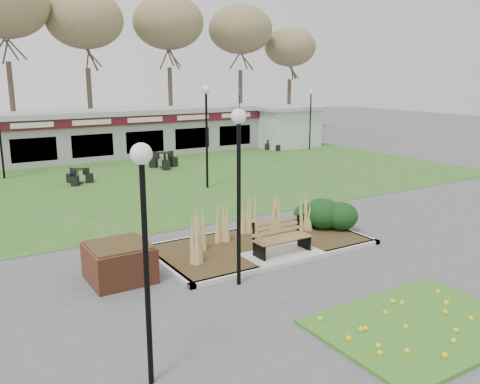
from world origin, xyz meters
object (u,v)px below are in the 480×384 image
lamp_post_mid_left (239,159)px  park_bench (280,236)px  lamp_post_near_left (144,213)px  food_pavilion (85,135)px  lamp_post_far_right (311,106)px  service_hut (286,126)px  bistro_set_d (274,147)px  bistro_set_c (78,179)px  lamp_post_mid_right (206,114)px  brick_planter (119,262)px  patio_umbrella (240,126)px  bistro_set_b (164,163)px

lamp_post_mid_left → park_bench: bearing=27.5°
lamp_post_near_left → lamp_post_mid_left: 4.33m
food_pavilion → lamp_post_near_left: bearing=-103.0°
food_pavilion → lamp_post_far_right: (13.97, -4.02, 1.45)m
service_hut → bistro_set_d: (-1.70, -1.00, -1.21)m
park_bench → food_pavilion: 19.73m
lamp_post_far_right → food_pavilion: bearing=163.9°
bistro_set_c → bistro_set_d: size_ratio=1.06×
lamp_post_mid_right → lamp_post_far_right: 13.40m
food_pavilion → lamp_post_near_left: size_ratio=6.10×
park_bench → lamp_post_mid_left: 3.40m
brick_planter → patio_umbrella: size_ratio=0.57×
food_pavilion → service_hut: food_pavilion is taller
lamp_post_near_left → lamp_post_mid_left: bearing=38.6°
lamp_post_mid_right → patio_umbrella: (7.21, 8.88, -1.65)m
lamp_post_near_left → lamp_post_mid_right: bearing=58.2°
lamp_post_near_left → bistro_set_d: (17.20, 20.50, -2.70)m
bistro_set_c → lamp_post_far_right: bearing=10.1°
lamp_post_mid_left → lamp_post_mid_right: 10.87m
lamp_post_far_right → bistro_set_c: bearing=-169.9°
brick_planter → bistro_set_b: (7.17, 13.71, -0.17)m
bistro_set_b → bistro_set_c: bistro_set_b is taller
service_hut → lamp_post_near_left: (-18.90, -21.50, 1.49)m
food_pavilion → bistro_set_b: 6.06m
service_hut → bistro_set_b: 11.28m
lamp_post_near_left → bistro_set_b: 20.13m
lamp_post_far_right → bistro_set_c: 16.72m
food_pavilion → lamp_post_mid_left: 20.92m
patio_umbrella → lamp_post_far_right: bearing=-25.5°
service_hut → park_bench: bearing=-127.3°
food_pavilion → lamp_post_mid_right: lamp_post_mid_right is taller
park_bench → bistro_set_d: park_bench is taller
patio_umbrella → food_pavilion: bearing=168.5°
lamp_post_mid_right → bistro_set_b: 6.36m
food_pavilion → lamp_post_far_right: bearing=-16.1°
park_bench → food_pavilion: food_pavilion is taller
lamp_post_near_left → lamp_post_far_right: (19.37, 19.44, -0.01)m
lamp_post_far_right → patio_umbrella: lamp_post_far_right is taller
brick_planter → lamp_post_mid_right: 10.99m
lamp_post_mid_right → lamp_post_near_left: bearing=-121.8°
bistro_set_c → patio_umbrella: size_ratio=0.50×
patio_umbrella → lamp_post_mid_left: bearing=-121.8°
bistro_set_c → bistro_set_d: 14.62m
brick_planter → lamp_post_near_left: bearing=-102.6°
brick_planter → lamp_post_mid_right: lamp_post_mid_right is taller
brick_planter → lamp_post_mid_left: (2.38, -1.80, 2.64)m
lamp_post_mid_left → bistro_set_d: bearing=52.2°
bistro_set_d → lamp_post_mid_right: bearing=-139.9°
patio_umbrella → bistro_set_b: bearing=-154.4°
food_pavilion → bistro_set_c: size_ratio=18.79×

